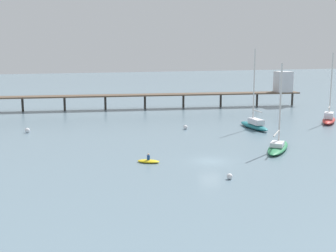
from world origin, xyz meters
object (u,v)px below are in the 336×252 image
Objects in this scene: mooring_buoy_near at (185,127)px; sailboat_teal at (254,124)px; dinghy_yellow at (148,161)px; mooring_buoy_outer at (230,176)px; pier at (186,90)px; sailboat_green at (278,146)px; sailboat_red at (329,118)px; mooring_buoy_mid at (27,130)px.

sailboat_teal is at bearing -14.39° from mooring_buoy_near.
mooring_buoy_outer is (6.38, -9.27, 0.11)m from dinghy_yellow.
pier is 111.12× the size of mooring_buoy_near.
dinghy_yellow is 11.25m from mooring_buoy_outer.
mooring_buoy_near is at bearing 165.61° from sailboat_teal.
sailboat_green is 0.86× the size of sailboat_teal.
sailboat_red is 53.73m from mooring_buoy_mid.
sailboat_red is 17.39× the size of mooring_buoy_near.
sailboat_green reaches higher than mooring_buoy_near.
dinghy_yellow is (-39.45, -17.93, -0.63)m from sailboat_red.
sailboat_red is 16.10× the size of mooring_buoy_mid.
mooring_buoy_mid is at bearing 119.58° from dinghy_yellow.
mooring_buoy_mid is at bearing -149.18° from pier.
sailboat_red is 27.69m from mooring_buoy_near.
pier is at bearing 74.72° from mooring_buoy_outer.
mooring_buoy_outer is at bearing -139.39° from sailboat_green.
mooring_buoy_mid is at bearing 173.02° from sailboat_red.
sailboat_red reaches higher than pier.
sailboat_teal reaches higher than mooring_buoy_mid.
mooring_buoy_outer is (20.26, -33.73, -0.08)m from mooring_buoy_mid.
sailboat_red is 0.95× the size of sailboat_teal.
mooring_buoy_mid is (-32.36, 23.35, -0.24)m from sailboat_green.
mooring_buoy_mid is 1.08× the size of mooring_buoy_near.
sailboat_red is (20.97, 16.83, 0.21)m from sailboat_green.
mooring_buoy_mid reaches higher than mooring_buoy_outer.
mooring_buoy_mid is (-37.18, 7.87, -0.45)m from sailboat_teal.
sailboat_red reaches higher than mooring_buoy_near.
sailboat_green is at bearing 3.42° from dinghy_yellow.
mooring_buoy_near is at bearing 58.85° from dinghy_yellow.
sailboat_teal is at bearing 72.73° from sailboat_green.
sailboat_green is 0.91× the size of sailboat_red.
dinghy_yellow reaches higher than mooring_buoy_near.
pier is 129.99× the size of mooring_buoy_outer.
sailboat_red reaches higher than sailboat_green.
mooring_buoy_outer is at bearing -55.47° from dinghy_yellow.
sailboat_red is 43.33m from dinghy_yellow.
mooring_buoy_near is 29.31m from mooring_buoy_outer.
mooring_buoy_near is (-11.49, 2.95, -0.48)m from sailboat_teal.
sailboat_green is 15.94m from mooring_buoy_outer.
pier is at bearing 86.32° from sailboat_green.
mooring_buoy_mid is 26.16m from mooring_buoy_near.
dinghy_yellow is 4.01× the size of mooring_buoy_near.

